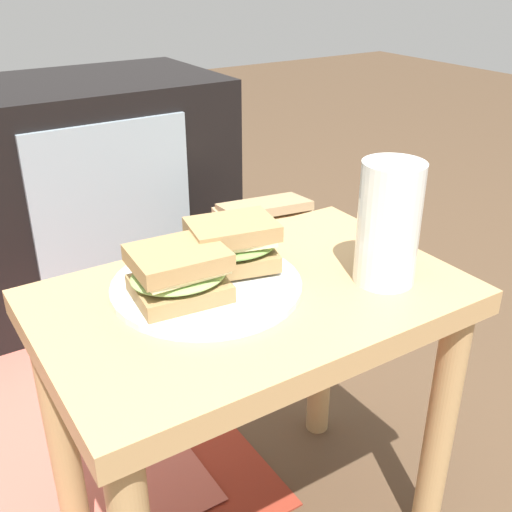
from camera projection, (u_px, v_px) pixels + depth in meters
side_table at (253, 347)px, 0.86m from camera, size 0.56×0.36×0.46m
tv_cabinet at (40, 200)px, 1.58m from camera, size 0.96×0.46×0.58m
plate at (207, 286)px, 0.82m from camera, size 0.25×0.25×0.01m
sandwich_front at (179, 273)px, 0.77m from camera, size 0.13×0.11×0.07m
sandwich_back at (230, 245)px, 0.83m from camera, size 0.14×0.12×0.07m
beer_glass at (388, 227)px, 0.81m from camera, size 0.08×0.08×0.17m
paper_bag at (264, 272)px, 1.48m from camera, size 0.23×0.17×0.36m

